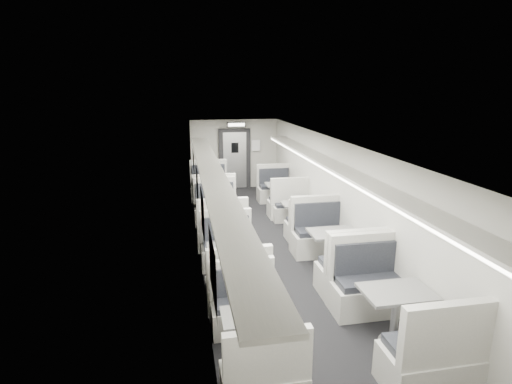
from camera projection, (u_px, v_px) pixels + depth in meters
name	position (u px, v px, depth m)	size (l,w,h in m)	color
room	(273.00, 202.00, 8.19)	(3.24, 12.24, 2.64)	black
booth_left_a	(211.00, 194.00, 11.75)	(1.16, 2.35, 1.26)	#B1B1A6
booth_left_b	(219.00, 219.00, 9.64)	(1.10, 2.24, 1.20)	#B1B1A6
booth_left_c	(232.00, 265.00, 7.20)	(1.04, 2.10, 1.12)	#B1B1A6
booth_left_d	(253.00, 337.00, 5.18)	(0.96, 1.95, 1.05)	#B1B1A6
booth_right_a	(281.00, 196.00, 11.72)	(1.06, 2.15, 1.15)	#B1B1A6
booth_right_b	(298.00, 216.00, 10.04)	(0.96, 1.94, 1.04)	#B1B1A6
booth_right_c	(333.00, 251.00, 7.73)	(1.14, 2.31, 1.24)	#B1B1A6
booth_right_d	(395.00, 316.00, 5.52)	(1.15, 2.33, 1.25)	#B1B1A6
passenger	(217.00, 192.00, 10.64)	(0.56, 0.37, 1.55)	black
window_a	(194.00, 166.00, 11.12)	(0.02, 1.18, 0.84)	black
window_b	(197.00, 184.00, 9.03)	(0.02, 1.18, 0.84)	black
window_c	(203.00, 214.00, 6.94)	(0.02, 1.18, 0.84)	black
window_d	(213.00, 269.00, 4.85)	(0.02, 1.18, 0.84)	black
luggage_rack_left	(213.00, 173.00, 7.50)	(0.46, 10.40, 0.09)	#B1B1A6
luggage_rack_right	(338.00, 168.00, 7.95)	(0.46, 10.40, 0.09)	#B1B1A6
vestibule_door	(235.00, 159.00, 13.87)	(1.10, 0.13, 2.10)	black
exit_sign	(236.00, 125.00, 13.09)	(0.62, 0.12, 0.16)	black
wall_notice	(256.00, 146.00, 13.87)	(0.32, 0.02, 0.40)	white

